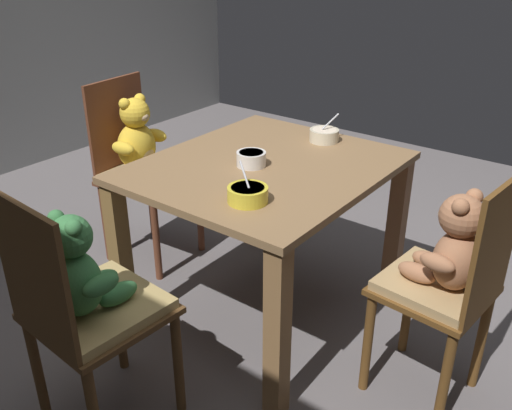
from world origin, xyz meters
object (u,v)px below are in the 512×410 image
(porridge_bowl_white_center, at_px, (251,159))
(porridge_bowl_yellow_near_left, at_px, (248,194))
(porridge_bowl_cream_near_right, at_px, (324,135))
(dining_table, at_px, (265,194))
(teddy_chair_near_left, at_px, (84,293))
(teddy_chair_near_front, at_px, (449,268))
(teddy_chair_far_center, at_px, (141,155))

(porridge_bowl_white_center, distance_m, porridge_bowl_yellow_near_left, 0.35)
(porridge_bowl_cream_near_right, bearing_deg, dining_table, 173.20)
(teddy_chair_near_left, height_order, porridge_bowl_yellow_near_left, teddy_chair_near_left)
(dining_table, distance_m, porridge_bowl_cream_near_right, 0.43)
(dining_table, distance_m, teddy_chair_near_front, 0.82)
(porridge_bowl_cream_near_right, bearing_deg, teddy_chair_near_front, -119.11)
(teddy_chair_near_left, bearing_deg, porridge_bowl_white_center, 1.53)
(teddy_chair_near_left, xyz_separation_m, porridge_bowl_white_center, (0.84, -0.03, 0.21))
(teddy_chair_far_center, bearing_deg, porridge_bowl_white_center, -10.96)
(porridge_bowl_yellow_near_left, bearing_deg, teddy_chair_near_front, -65.84)
(porridge_bowl_white_center, bearing_deg, porridge_bowl_yellow_near_left, -144.23)
(porridge_bowl_yellow_near_left, bearing_deg, dining_table, 26.73)
(porridge_bowl_white_center, bearing_deg, teddy_chair_far_center, 83.44)
(porridge_bowl_white_center, bearing_deg, porridge_bowl_cream_near_right, -10.27)
(teddy_chair_near_left, xyz_separation_m, porridge_bowl_yellow_near_left, (0.56, -0.23, 0.21))
(teddy_chair_far_center, relative_size, teddy_chair_near_left, 1.02)
(dining_table, height_order, teddy_chair_far_center, teddy_chair_far_center)
(porridge_bowl_cream_near_right, distance_m, porridge_bowl_yellow_near_left, 0.73)
(teddy_chair_near_front, relative_size, teddy_chair_near_left, 0.99)
(dining_table, xyz_separation_m, porridge_bowl_yellow_near_left, (-0.33, -0.17, 0.17))
(teddy_chair_far_center, height_order, porridge_bowl_yellow_near_left, teddy_chair_far_center)
(teddy_chair_far_center, height_order, porridge_bowl_white_center, teddy_chair_far_center)
(teddy_chair_near_left, distance_m, porridge_bowl_white_center, 0.87)
(dining_table, distance_m, teddy_chair_far_center, 0.83)
(teddy_chair_far_center, distance_m, teddy_chair_near_left, 1.20)
(dining_table, bearing_deg, teddy_chair_near_front, -92.88)
(teddy_chair_near_left, bearing_deg, teddy_chair_near_front, -42.35)
(dining_table, distance_m, porridge_bowl_yellow_near_left, 0.41)
(teddy_chair_far_center, bearing_deg, porridge_bowl_yellow_near_left, -24.88)
(teddy_chair_near_left, relative_size, porridge_bowl_white_center, 7.63)
(porridge_bowl_white_center, bearing_deg, teddy_chair_near_left, 177.84)
(teddy_chair_near_left, bearing_deg, porridge_bowl_yellow_near_left, -18.90)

